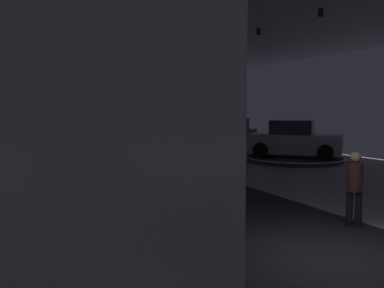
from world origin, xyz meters
TOP-DOWN VIEW (x-y plane):
  - ground at (0.00, 0.00)m, footprint 24.00×44.00m
  - display_platform_deep_right at (6.56, 15.31)m, footprint 4.60×4.60m
  - display_car_deep_right at (6.58, 15.33)m, footprint 4.41×4.02m
  - display_platform_far_right at (7.62, 10.89)m, footprint 4.51×4.51m
  - display_car_far_right at (7.60, 10.91)m, footprint 4.23×4.26m
  - visitor_walking_near at (1.78, 1.42)m, footprint 0.32×0.32m
  - visitor_walking_far at (-1.58, 11.57)m, footprint 0.32×0.32m

SIDE VIEW (x-z plane):
  - ground at x=0.00m, z-range -0.05..0.00m
  - display_platform_far_right at x=7.62m, z-range 0.02..0.24m
  - display_platform_deep_right at x=6.56m, z-range 0.02..0.25m
  - visitor_walking_near at x=1.78m, z-range 0.11..1.70m
  - visitor_walking_far at x=-1.58m, z-range 0.11..1.70m
  - display_car_far_right at x=7.60m, z-range 0.14..1.85m
  - display_car_deep_right at x=6.58m, z-range 0.14..1.85m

